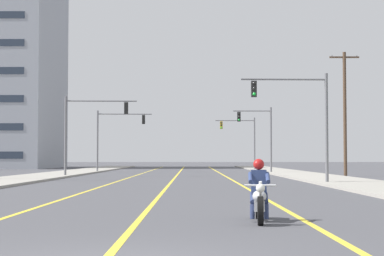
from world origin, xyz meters
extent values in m
cube|color=yellow|center=(-0.12, 45.00, 0.00)|extent=(0.16, 100.00, 0.01)
cube|color=yellow|center=(-3.48, 45.00, 0.00)|extent=(0.16, 100.00, 0.01)
cube|color=yellow|center=(3.79, 45.00, 0.00)|extent=(0.16, 100.00, 0.01)
cube|color=#9E998E|center=(10.16, 40.00, 0.07)|extent=(4.40, 110.00, 0.14)
cube|color=#9E998E|center=(-10.16, 40.00, 0.07)|extent=(4.40, 110.00, 0.14)
cylinder|color=black|center=(2.64, 5.43, 0.32)|extent=(0.16, 0.65, 0.64)
cylinder|color=black|center=(2.75, 6.97, 0.32)|extent=(0.16, 0.65, 0.64)
cylinder|color=silver|center=(2.65, 5.53, 0.64)|extent=(0.09, 0.33, 0.68)
sphere|color=white|center=(2.64, 5.38, 0.82)|extent=(0.20, 0.20, 0.20)
cylinder|color=silver|center=(2.65, 5.58, 0.87)|extent=(0.70, 0.09, 0.04)
ellipsoid|color=#B7BABF|center=(2.69, 6.08, 0.60)|extent=(0.36, 0.58, 0.28)
cube|color=silver|center=(2.70, 6.20, 0.37)|extent=(0.27, 0.46, 0.24)
cube|color=black|center=(2.72, 6.52, 0.54)|extent=(0.32, 0.54, 0.12)
cube|color=#B7BABF|center=(2.75, 6.92, 0.62)|extent=(0.22, 0.37, 0.08)
cylinder|color=silver|center=(2.59, 6.61, 0.30)|extent=(0.12, 0.55, 0.08)
cube|color=navy|center=(2.72, 6.48, 0.92)|extent=(0.38, 0.26, 0.56)
sphere|color=#B21919|center=(2.72, 6.46, 1.33)|extent=(0.26, 0.26, 0.26)
cylinder|color=navy|center=(2.85, 6.33, 0.54)|extent=(0.17, 0.45, 0.30)
cylinder|color=navy|center=(2.85, 6.15, 0.24)|extent=(0.12, 0.16, 0.35)
cylinder|color=navy|center=(2.90, 6.21, 1.02)|extent=(0.14, 0.53, 0.27)
cylinder|color=navy|center=(2.57, 6.35, 0.54)|extent=(0.17, 0.45, 0.30)
cylinder|color=navy|center=(2.53, 6.17, 0.24)|extent=(0.12, 0.16, 0.35)
cylinder|color=navy|center=(2.50, 6.23, 1.02)|extent=(0.14, 0.53, 0.27)
cylinder|color=slate|center=(8.66, 27.23, 3.10)|extent=(0.18, 0.18, 6.20)
cylinder|color=slate|center=(6.26, 27.14, 5.85)|extent=(4.79, 0.29, 0.11)
cube|color=black|center=(4.59, 27.07, 5.30)|extent=(0.31, 0.25, 0.90)
sphere|color=black|center=(4.59, 26.92, 5.60)|extent=(0.18, 0.18, 0.18)
sphere|color=black|center=(4.59, 26.92, 5.30)|extent=(0.18, 0.18, 0.18)
sphere|color=green|center=(4.59, 26.92, 5.00)|extent=(0.18, 0.18, 0.18)
cylinder|color=slate|center=(-8.60, 40.94, 3.10)|extent=(0.18, 0.18, 6.20)
cylinder|color=slate|center=(-5.87, 41.02, 5.85)|extent=(5.47, 0.29, 0.11)
cube|color=black|center=(-3.95, 41.09, 5.30)|extent=(0.31, 0.25, 0.90)
sphere|color=black|center=(-3.96, 41.24, 5.60)|extent=(0.18, 0.18, 0.18)
sphere|color=black|center=(-3.96, 41.24, 5.30)|extent=(0.18, 0.18, 0.18)
sphere|color=green|center=(-3.96, 41.24, 5.00)|extent=(0.18, 0.18, 0.18)
cylinder|color=slate|center=(8.54, 51.75, 3.10)|extent=(0.18, 0.18, 6.20)
cylinder|color=slate|center=(6.77, 51.72, 5.85)|extent=(3.53, 0.17, 0.11)
cube|color=black|center=(5.54, 51.70, 5.30)|extent=(0.30, 0.24, 0.90)
sphere|color=black|center=(5.54, 51.55, 5.60)|extent=(0.18, 0.18, 0.18)
sphere|color=black|center=(5.54, 51.55, 5.30)|extent=(0.18, 0.18, 0.18)
sphere|color=green|center=(5.54, 51.55, 5.00)|extent=(0.18, 0.18, 0.18)
cylinder|color=slate|center=(-8.34, 55.99, 3.10)|extent=(0.18, 0.18, 6.20)
cylinder|color=slate|center=(-5.63, 56.11, 5.85)|extent=(5.41, 0.34, 0.11)
cube|color=black|center=(-3.74, 56.19, 5.30)|extent=(0.31, 0.25, 0.90)
sphere|color=black|center=(-3.74, 56.35, 5.60)|extent=(0.18, 0.18, 0.18)
sphere|color=black|center=(-3.74, 56.35, 5.30)|extent=(0.18, 0.18, 0.18)
sphere|color=green|center=(-3.74, 56.35, 5.00)|extent=(0.18, 0.18, 0.18)
cylinder|color=slate|center=(8.52, 67.56, 3.10)|extent=(0.18, 0.18, 6.20)
cylinder|color=slate|center=(6.22, 67.57, 5.85)|extent=(4.61, 0.13, 0.11)
cube|color=#B79319|center=(4.61, 67.58, 5.30)|extent=(0.30, 0.24, 0.90)
sphere|color=black|center=(4.60, 67.42, 5.60)|extent=(0.18, 0.18, 0.18)
sphere|color=black|center=(4.60, 67.42, 5.30)|extent=(0.18, 0.18, 0.18)
sphere|color=green|center=(4.60, 67.42, 5.00)|extent=(0.18, 0.18, 0.18)
cylinder|color=#4C3828|center=(13.00, 41.21, 4.84)|extent=(0.26, 0.26, 9.68)
cube|color=#4C3828|center=(13.00, 41.21, 9.28)|extent=(2.31, 0.12, 0.12)
cylinder|color=slate|center=(12.03, 41.21, 9.38)|extent=(0.08, 0.08, 0.12)
cylinder|color=slate|center=(13.96, 41.21, 9.38)|extent=(0.08, 0.08, 0.12)
camera|label=1|loc=(1.14, -8.85, 1.49)|focal=60.64mm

